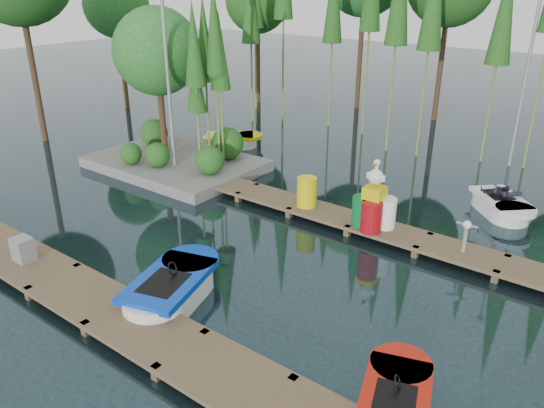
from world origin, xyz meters
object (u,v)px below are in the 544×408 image
Objects in this scene: island at (170,82)px; boat_red at (395,404)px; yellow_barrel at (307,192)px; drum_cluster at (373,208)px; utility_cabinet at (23,249)px; boat_yellow_far at (231,141)px; boat_blue at (172,289)px.

island is 2.54× the size of boat_red.
yellow_barrel is 2.30m from drum_cluster.
yellow_barrel is at bearing -6.83° from island.
boat_yellow_far is at bearing 104.38° from utility_cabinet.
boat_blue is 1.20× the size of boat_yellow_far.
island is at bearing 133.50° from boat_red.
yellow_barrel is (-5.67, 5.80, 0.52)m from boat_red.
drum_cluster is at bearing 102.59° from boat_red.
island is 4.21m from boat_yellow_far.
utility_cabinet is (-3.85, -1.30, 0.31)m from boat_blue.
drum_cluster reaches higher than utility_cabinet.
island is at bearing 110.60° from utility_cabinet.
utility_cabinet is (-9.34, -1.20, 0.36)m from boat_red.
boat_yellow_far reaches higher than boat_blue.
yellow_barrel is (6.45, -3.83, 0.48)m from boat_yellow_far.
drum_cluster is (2.30, -0.15, 0.13)m from yellow_barrel.
island is 8.71m from utility_cabinet.
boat_yellow_far is at bearing 87.13° from island.
boat_blue is 1.63× the size of drum_cluster.
utility_cabinet is at bearing 169.05° from boat_red.
boat_yellow_far reaches higher than yellow_barrel.
island is 7.08m from yellow_barrel.
boat_yellow_far is at bearing 149.30° from yellow_barrel.
yellow_barrel is at bearing 75.20° from boat_blue.
drum_cluster is at bearing -44.24° from boat_yellow_far.
island is at bearing 173.94° from drum_cluster.
island is 9.23m from drum_cluster.
boat_red is 4.42× the size of utility_cabinet.
boat_yellow_far is 1.36× the size of drum_cluster.
boat_blue is at bearing 18.58° from utility_cabinet.
boat_blue is 1.22× the size of boat_red.
boat_yellow_far reaches higher than boat_red.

